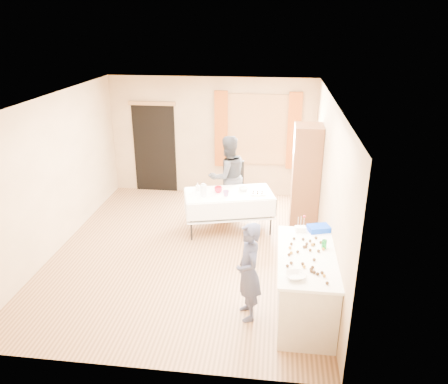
# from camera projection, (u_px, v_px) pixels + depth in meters

# --- Properties ---
(floor) EXTENTS (4.50, 5.50, 0.02)m
(floor) POSITION_uv_depth(u_px,v_px,m) (189.00, 251.00, 7.55)
(floor) COLOR #9E7047
(floor) RESTS_ON ground
(ceiling) EXTENTS (4.50, 5.50, 0.02)m
(ceiling) POSITION_uv_depth(u_px,v_px,m) (184.00, 99.00, 6.57)
(ceiling) COLOR white
(ceiling) RESTS_ON floor
(wall_back) EXTENTS (4.50, 0.02, 2.60)m
(wall_back) POSITION_uv_depth(u_px,v_px,m) (212.00, 137.00, 9.60)
(wall_back) COLOR tan
(wall_back) RESTS_ON floor
(wall_front) EXTENTS (4.50, 0.02, 2.60)m
(wall_front) POSITION_uv_depth(u_px,v_px,m) (132.00, 271.00, 4.52)
(wall_front) COLOR tan
(wall_front) RESTS_ON floor
(wall_left) EXTENTS (0.02, 5.50, 2.60)m
(wall_left) POSITION_uv_depth(u_px,v_px,m) (54.00, 174.00, 7.32)
(wall_left) COLOR tan
(wall_left) RESTS_ON floor
(wall_right) EXTENTS (0.02, 5.50, 2.60)m
(wall_right) POSITION_uv_depth(u_px,v_px,m) (328.00, 186.00, 6.80)
(wall_right) COLOR tan
(wall_right) RESTS_ON floor
(window_frame) EXTENTS (1.32, 0.06, 1.52)m
(window_frame) POSITION_uv_depth(u_px,v_px,m) (257.00, 130.00, 9.38)
(window_frame) COLOR olive
(window_frame) RESTS_ON wall_back
(window_pane) EXTENTS (1.20, 0.02, 1.40)m
(window_pane) POSITION_uv_depth(u_px,v_px,m) (257.00, 130.00, 9.37)
(window_pane) COLOR white
(window_pane) RESTS_ON wall_back
(curtain_left) EXTENTS (0.28, 0.06, 1.65)m
(curtain_left) POSITION_uv_depth(u_px,v_px,m) (221.00, 129.00, 9.42)
(curtain_left) COLOR #954514
(curtain_left) RESTS_ON wall_back
(curtain_right) EXTENTS (0.28, 0.06, 1.65)m
(curtain_right) POSITION_uv_depth(u_px,v_px,m) (294.00, 132.00, 9.24)
(curtain_right) COLOR #954514
(curtain_right) RESTS_ON wall_back
(doorway) EXTENTS (0.95, 0.04, 2.00)m
(doorway) POSITION_uv_depth(u_px,v_px,m) (155.00, 148.00, 9.84)
(doorway) COLOR black
(doorway) RESTS_ON floor
(door_lintel) EXTENTS (1.05, 0.06, 0.08)m
(door_lintel) POSITION_uv_depth(u_px,v_px,m) (152.00, 103.00, 9.43)
(door_lintel) COLOR olive
(door_lintel) RESTS_ON wall_back
(cabinet) EXTENTS (0.50, 0.60, 1.97)m
(cabinet) POSITION_uv_depth(u_px,v_px,m) (306.00, 177.00, 8.09)
(cabinet) COLOR brown
(cabinet) RESTS_ON floor
(counter) EXTENTS (0.76, 1.61, 0.91)m
(counter) POSITION_uv_depth(u_px,v_px,m) (305.00, 285.00, 5.78)
(counter) COLOR beige
(counter) RESTS_ON floor
(party_table) EXTENTS (1.77, 1.22, 0.75)m
(party_table) POSITION_uv_depth(u_px,v_px,m) (229.00, 208.00, 8.14)
(party_table) COLOR black
(party_table) RESTS_ON floor
(chair) EXTENTS (0.47, 0.47, 1.04)m
(chair) POSITION_uv_depth(u_px,v_px,m) (233.00, 197.00, 8.97)
(chair) COLOR black
(chair) RESTS_ON floor
(girl) EXTENTS (0.69, 0.62, 1.37)m
(girl) POSITION_uv_depth(u_px,v_px,m) (249.00, 272.00, 5.65)
(girl) COLOR #292C49
(girl) RESTS_ON floor
(woman) EXTENTS (1.36, 1.35, 1.65)m
(woman) POSITION_uv_depth(u_px,v_px,m) (228.00, 177.00, 8.62)
(woman) COLOR black
(woman) RESTS_ON floor
(soda_can) EXTENTS (0.07, 0.07, 0.12)m
(soda_can) POSITION_uv_depth(u_px,v_px,m) (324.00, 244.00, 5.74)
(soda_can) COLOR #127B28
(soda_can) RESTS_ON counter
(mixing_bowl) EXTENTS (0.34, 0.34, 0.06)m
(mixing_bowl) POSITION_uv_depth(u_px,v_px,m) (295.00, 276.00, 5.10)
(mixing_bowl) COLOR white
(mixing_bowl) RESTS_ON counter
(foam_block) EXTENTS (0.16, 0.12, 0.08)m
(foam_block) POSITION_uv_depth(u_px,v_px,m) (300.00, 229.00, 6.19)
(foam_block) COLOR white
(foam_block) RESTS_ON counter
(blue_basket) EXTENTS (0.35, 0.28, 0.08)m
(blue_basket) POSITION_uv_depth(u_px,v_px,m) (319.00, 228.00, 6.22)
(blue_basket) COLOR #0634C1
(blue_basket) RESTS_ON counter
(pitcher) EXTENTS (0.12, 0.12, 0.22)m
(pitcher) POSITION_uv_depth(u_px,v_px,m) (204.00, 191.00, 7.82)
(pitcher) COLOR silver
(pitcher) RESTS_ON party_table
(cup_red) EXTENTS (0.23, 0.23, 0.11)m
(cup_red) POSITION_uv_depth(u_px,v_px,m) (218.00, 190.00, 8.02)
(cup_red) COLOR red
(cup_red) RESTS_ON party_table
(cup_rainbow) EXTENTS (0.20, 0.20, 0.10)m
(cup_rainbow) POSITION_uv_depth(u_px,v_px,m) (226.00, 193.00, 7.85)
(cup_rainbow) COLOR red
(cup_rainbow) RESTS_ON party_table
(small_bowl) EXTENTS (0.18, 0.18, 0.05)m
(small_bowl) POSITION_uv_depth(u_px,v_px,m) (244.00, 189.00, 8.13)
(small_bowl) COLOR white
(small_bowl) RESTS_ON party_table
(pastry_tray) EXTENTS (0.31, 0.25, 0.02)m
(pastry_tray) POSITION_uv_depth(u_px,v_px,m) (258.00, 194.00, 7.95)
(pastry_tray) COLOR white
(pastry_tray) RESTS_ON party_table
(bottle) EXTENTS (0.09, 0.09, 0.15)m
(bottle) POSITION_uv_depth(u_px,v_px,m) (198.00, 187.00, 8.09)
(bottle) COLOR white
(bottle) RESTS_ON party_table
(cake_balls) EXTENTS (0.51, 1.15, 0.04)m
(cake_balls) POSITION_uv_depth(u_px,v_px,m) (307.00, 257.00, 5.52)
(cake_balls) COLOR #3F2314
(cake_balls) RESTS_ON counter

